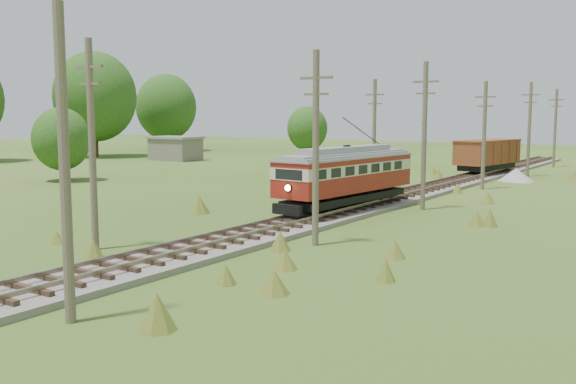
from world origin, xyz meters
The scene contains 17 objects.
railbed_main centered at (0.00, 34.00, 0.19)m, with size 3.60×96.00×0.57m.
streetcar centered at (0.00, 27.06, 2.44)m, with size 3.56×11.34×5.13m.
gondola centered at (0.00, 55.52, 2.13)m, with size 4.23×9.11×2.91m.
gravel_pile centered at (3.68, 51.92, 0.53)m, with size 3.12×3.31×1.14m.
utility_pole_r_1 centered at (3.10, 5.00, 4.40)m, with size 0.30×0.30×8.80m.
utility_pole_r_2 centered at (3.30, 18.00, 4.42)m, with size 1.60×0.30×8.60m.
utility_pole_r_3 centered at (3.20, 31.00, 4.63)m, with size 1.60×0.30×9.00m.
utility_pole_r_4 centered at (3.00, 44.00, 4.32)m, with size 1.60×0.30×8.40m.
utility_pole_r_5 centered at (3.40, 57.00, 4.58)m, with size 1.60×0.30×8.90m.
utility_pole_r_6 centered at (3.20, 70.00, 4.47)m, with size 1.60×0.30×8.70m.
utility_pole_l_a centered at (-4.20, 12.00, 4.63)m, with size 1.60×0.30×9.00m.
utility_pole_l_b centered at (-4.50, 40.00, 4.42)m, with size 1.60×0.30×8.60m.
tree_left_4 centered at (-54.00, 54.00, 8.37)m, with size 11.34×11.34×14.61m.
tree_left_5 centered at (-56.00, 70.00, 7.12)m, with size 9.66×9.66×12.44m.
tree_mid_a centered at (-28.00, 68.00, 4.02)m, with size 5.46×5.46×7.03m.
tree_mid_c centered at (-30.00, 30.00, 3.71)m, with size 5.04×5.04×6.49m.
shed centered at (-40.00, 55.00, 1.57)m, with size 6.40×4.40×3.10m.
Camera 1 is at (17.79, -6.20, 5.78)m, focal length 40.00 mm.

